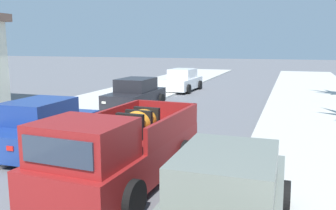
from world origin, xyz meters
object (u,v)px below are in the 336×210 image
at_px(car_left_near, 227,199).
at_px(car_right_near, 41,126).
at_px(car_right_mid, 136,95).
at_px(car_left_mid, 182,81).
at_px(pickup_truck, 121,151).

height_order(car_left_near, car_right_near, same).
distance_m(car_right_near, car_right_mid, 7.38).
height_order(car_left_near, car_left_mid, same).
xyz_separation_m(car_left_near, car_right_near, (-6.37, 3.41, 0.00)).
relative_size(pickup_truck, car_left_mid, 1.23).
relative_size(car_right_near, car_right_mid, 1.01).
distance_m(car_left_near, car_left_mid, 19.34).
bearing_deg(car_left_mid, car_left_near, -70.96).
bearing_deg(car_right_mid, car_left_near, -58.96).
bearing_deg(car_right_near, car_right_mid, 90.93).
distance_m(car_right_near, car_left_mid, 14.88).
height_order(car_left_near, car_right_mid, same).
bearing_deg(car_left_mid, car_right_near, -90.25).
xyz_separation_m(car_left_mid, car_right_mid, (-0.18, -7.49, 0.00)).
xyz_separation_m(pickup_truck, car_right_mid, (-3.80, 9.23, -0.10)).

